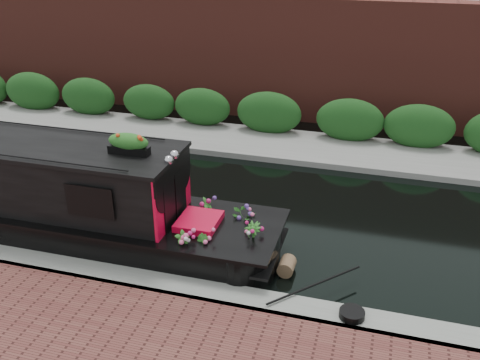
# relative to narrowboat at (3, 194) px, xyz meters

# --- Properties ---
(ground) EXTENTS (80.00, 80.00, 0.00)m
(ground) POSITION_rel_narrowboat_xyz_m (4.33, 2.05, -0.81)
(ground) COLOR black
(ground) RESTS_ON ground
(near_bank_coping) EXTENTS (40.00, 0.60, 0.50)m
(near_bank_coping) POSITION_rel_narrowboat_xyz_m (4.33, -1.25, -0.81)
(near_bank_coping) COLOR gray
(near_bank_coping) RESTS_ON ground
(far_bank_path) EXTENTS (40.00, 2.40, 0.34)m
(far_bank_path) POSITION_rel_narrowboat_xyz_m (4.33, 6.25, -0.81)
(far_bank_path) COLOR gray
(far_bank_path) RESTS_ON ground
(far_hedge) EXTENTS (40.00, 1.10, 2.80)m
(far_hedge) POSITION_rel_narrowboat_xyz_m (4.33, 7.15, -0.81)
(far_hedge) COLOR #194417
(far_hedge) RESTS_ON ground
(far_brick_wall) EXTENTS (40.00, 1.00, 8.00)m
(far_brick_wall) POSITION_rel_narrowboat_xyz_m (4.33, 9.25, -0.81)
(far_brick_wall) COLOR maroon
(far_brick_wall) RESTS_ON ground
(narrowboat) EXTENTS (11.61, 2.12, 2.73)m
(narrowboat) POSITION_rel_narrowboat_xyz_m (0.00, 0.00, 0.00)
(narrowboat) COLOR black
(narrowboat) RESTS_ON ground
(rope_fender) EXTENTS (0.31, 0.41, 0.31)m
(rope_fender) POSITION_rel_narrowboat_xyz_m (6.24, -0.00, -0.66)
(rope_fender) COLOR brown
(rope_fender) RESTS_ON ground
(coiled_mooring_rope) EXTENTS (0.42, 0.42, 0.12)m
(coiled_mooring_rope) POSITION_rel_narrowboat_xyz_m (7.58, -1.26, -0.50)
(coiled_mooring_rope) COLOR black
(coiled_mooring_rope) RESTS_ON near_bank_coping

